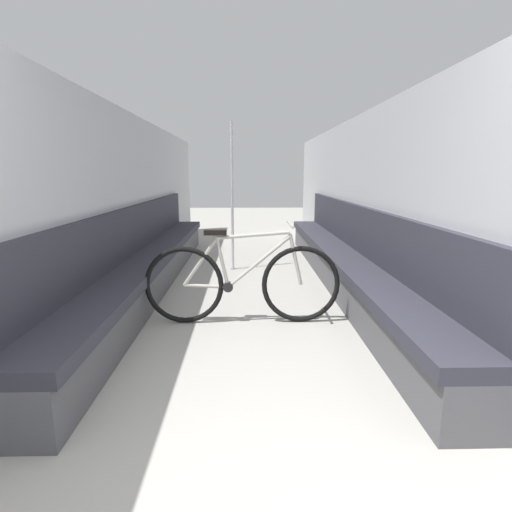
# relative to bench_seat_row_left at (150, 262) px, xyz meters

# --- Properties ---
(wall_left) EXTENTS (0.10, 10.29, 2.07)m
(wall_left) POSITION_rel_bench_seat_row_left_xyz_m (-0.25, -0.09, 0.72)
(wall_left) COLOR #B2B2B7
(wall_left) RESTS_ON ground
(wall_right) EXTENTS (0.10, 10.29, 2.07)m
(wall_right) POSITION_rel_bench_seat_row_left_xyz_m (2.61, -0.09, 0.72)
(wall_right) COLOR #B2B2B7
(wall_right) RESTS_ON ground
(bench_seat_row_left) EXTENTS (0.47, 5.95, 0.98)m
(bench_seat_row_left) POSITION_rel_bench_seat_row_left_xyz_m (0.00, 0.00, 0.00)
(bench_seat_row_left) COLOR #4C4C51
(bench_seat_row_left) RESTS_ON ground
(bench_seat_row_right) EXTENTS (0.47, 5.95, 0.98)m
(bench_seat_row_right) POSITION_rel_bench_seat_row_left_xyz_m (2.36, 0.00, 0.00)
(bench_seat_row_right) COLOR #4C4C51
(bench_seat_row_right) RESTS_ON ground
(bicycle) EXTENTS (1.79, 0.46, 0.93)m
(bicycle) POSITION_rel_bench_seat_row_left_xyz_m (1.13, -1.20, 0.07)
(bicycle) COLOR black
(bicycle) RESTS_ON ground
(grab_pole_near) EXTENTS (0.08, 0.08, 2.05)m
(grab_pole_near) POSITION_rel_bench_seat_row_left_xyz_m (0.97, 0.91, 0.68)
(grab_pole_near) COLOR gray
(grab_pole_near) RESTS_ON ground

